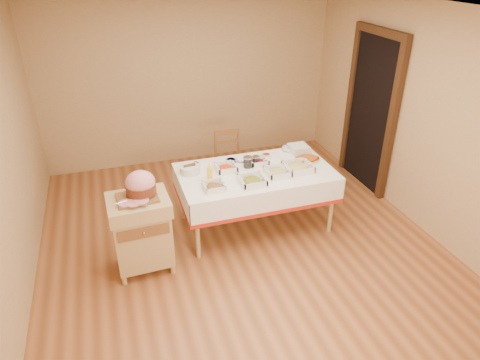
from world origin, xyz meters
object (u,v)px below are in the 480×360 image
object	(u,v)px
mustard_bottle	(210,172)
bread_basket	(190,169)
butcher_cart	(142,230)
preserve_jar_right	(256,161)
preserve_jar_left	(248,163)
ham_on_board	(140,186)
dining_chair	(229,160)
brass_platter	(307,159)
plate_stack	(299,149)
dining_table	(255,183)

from	to	relation	value
mustard_bottle	bread_basket	distance (m)	0.29
butcher_cart	preserve_jar_right	world-z (taller)	preserve_jar_right
preserve_jar_left	bread_basket	size ratio (longest dim) A/B	0.58
butcher_cart	ham_on_board	world-z (taller)	ham_on_board
dining_chair	ham_on_board	world-z (taller)	ham_on_board
brass_platter	butcher_cart	bearing A→B (deg)	-167.29
butcher_cart	mustard_bottle	size ratio (longest dim) A/B	4.48
preserve_jar_left	brass_platter	distance (m)	0.76
butcher_cart	preserve_jar_right	bearing A→B (deg)	21.17
preserve_jar_left	bread_basket	world-z (taller)	preserve_jar_left
ham_on_board	dining_chair	bearing A→B (deg)	45.99
ham_on_board	mustard_bottle	world-z (taller)	ham_on_board
dining_chair	mustard_bottle	size ratio (longest dim) A/B	4.44
butcher_cart	preserve_jar_left	xyz separation A→B (m)	(1.35, 0.53, 0.33)
mustard_bottle	bread_basket	bearing A→B (deg)	129.95
dining_chair	plate_stack	bearing A→B (deg)	-43.73
mustard_bottle	butcher_cart	bearing A→B (deg)	-155.96
preserve_jar_left	mustard_bottle	distance (m)	0.53
plate_stack	preserve_jar_right	bearing A→B (deg)	-166.18
dining_chair	preserve_jar_left	xyz separation A→B (m)	(-0.03, -0.89, 0.38)
bread_basket	brass_platter	size ratio (longest dim) A/B	0.72
ham_on_board	preserve_jar_right	xyz separation A→B (m)	(1.42, 0.53, -0.18)
dining_table	preserve_jar_right	size ratio (longest dim) A/B	16.47
dining_table	mustard_bottle	xyz separation A→B (m)	(-0.56, -0.03, 0.25)
butcher_cart	brass_platter	world-z (taller)	butcher_cart
dining_table	dining_chair	bearing A→B (deg)	91.39
plate_stack	butcher_cart	bearing A→B (deg)	-161.00
bread_basket	ham_on_board	bearing A→B (deg)	-137.57
dining_chair	preserve_jar_left	size ratio (longest dim) A/B	6.34
dining_chair	preserve_jar_right	size ratio (longest dim) A/B	7.76
butcher_cart	bread_basket	distance (m)	0.94
preserve_jar_left	bread_basket	distance (m)	0.69
preserve_jar_left	bread_basket	bearing A→B (deg)	174.30
preserve_jar_left	preserve_jar_right	xyz separation A→B (m)	(0.12, 0.04, -0.01)
butcher_cart	plate_stack	xyz separation A→B (m)	(2.11, 0.73, 0.32)
dining_chair	bread_basket	size ratio (longest dim) A/B	3.66
butcher_cart	mustard_bottle	bearing A→B (deg)	24.04
ham_on_board	bread_basket	xyz separation A→B (m)	(0.62, 0.56, -0.18)
dining_table	ham_on_board	bearing A→B (deg)	-164.75
dining_chair	preserve_jar_right	world-z (taller)	preserve_jar_right
dining_chair	ham_on_board	xyz separation A→B (m)	(-1.34, -1.38, 0.54)
dining_chair	preserve_jar_left	distance (m)	0.97
bread_basket	butcher_cart	bearing A→B (deg)	-137.83
preserve_jar_left	preserve_jar_right	bearing A→B (deg)	18.75
plate_stack	brass_platter	size ratio (longest dim) A/B	0.71
butcher_cart	bread_basket	bearing A→B (deg)	42.17
preserve_jar_right	brass_platter	size ratio (longest dim) A/B	0.34
preserve_jar_right	mustard_bottle	size ratio (longest dim) A/B	0.57
ham_on_board	brass_platter	bearing A→B (deg)	12.07
mustard_bottle	plate_stack	world-z (taller)	mustard_bottle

